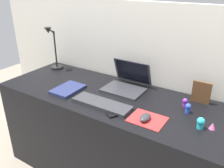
{
  "coord_description": "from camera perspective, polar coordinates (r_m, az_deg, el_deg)",
  "views": [
    {
      "loc": [
        0.83,
        -1.26,
        1.51
      ],
      "look_at": [
        0.02,
        0.0,
        0.83
      ],
      "focal_mm": 37.72,
      "sensor_mm": 36.0,
      "label": 1
    }
  ],
  "objects": [
    {
      "name": "back_wall",
      "position": [
        2.0,
        5.05,
        -0.25
      ],
      "size": [
        2.91,
        0.05,
        1.36
      ],
      "primitive_type": "cube",
      "color": "silver",
      "rests_on": "ground_plane"
    },
    {
      "name": "desk",
      "position": [
        1.89,
        -0.5,
        -12.67
      ],
      "size": [
        1.71,
        0.63,
        0.74
      ],
      "primitive_type": "cube",
      "color": "black",
      "rests_on": "ground_plane"
    },
    {
      "name": "laptop",
      "position": [
        1.78,
        3.76,
        0.61
      ],
      "size": [
        0.3,
        0.28,
        0.2
      ],
      "color": "#333338",
      "rests_on": "desk"
    },
    {
      "name": "keyboard",
      "position": [
        1.56,
        -2.5,
        -4.76
      ],
      "size": [
        0.41,
        0.13,
        0.02
      ],
      "primitive_type": "cube",
      "color": "#333338",
      "rests_on": "desk"
    },
    {
      "name": "mousepad",
      "position": [
        1.43,
        8.56,
        -8.47
      ],
      "size": [
        0.21,
        0.17,
        0.0
      ],
      "primitive_type": "cube",
      "color": "red",
      "rests_on": "desk"
    },
    {
      "name": "mouse",
      "position": [
        1.41,
        8.03,
        -8.02
      ],
      "size": [
        0.06,
        0.1,
        0.03
      ],
      "primitive_type": "ellipsoid",
      "color": "#333338",
      "rests_on": "mousepad"
    },
    {
      "name": "cell_phone",
      "position": [
        1.47,
        1.23,
        -7.04
      ],
      "size": [
        0.12,
        0.14,
        0.01
      ],
      "primitive_type": "cube",
      "rotation": [
        0.0,
        0.0,
        -0.55
      ],
      "color": "black",
      "rests_on": "desk"
    },
    {
      "name": "desk_lamp",
      "position": [
        2.18,
        -14.06,
        8.12
      ],
      "size": [
        0.11,
        0.15,
        0.39
      ],
      "color": "black",
      "rests_on": "desk"
    },
    {
      "name": "notebook_pad",
      "position": [
        1.79,
        -10.63,
        -1.23
      ],
      "size": [
        0.17,
        0.24,
        0.02
      ],
      "primitive_type": "cube",
      "rotation": [
        0.0,
        0.0,
        0.01
      ],
      "color": "navy",
      "rests_on": "desk"
    },
    {
      "name": "picture_frame",
      "position": [
        1.67,
        20.83,
        -1.94
      ],
      "size": [
        0.12,
        0.02,
        0.15
      ],
      "primitive_type": "cube",
      "color": "brown",
      "rests_on": "desk"
    },
    {
      "name": "toy_figurine_cyan",
      "position": [
        1.41,
        20.7,
        -8.75
      ],
      "size": [
        0.04,
        0.04,
        0.07
      ],
      "color": "#28B7CC",
      "rests_on": "desk"
    },
    {
      "name": "toy_figurine_purple",
      "position": [
        1.61,
        17.27,
        -4.18
      ],
      "size": [
        0.03,
        0.03,
        0.06
      ],
      "color": "purple",
      "rests_on": "desk"
    },
    {
      "name": "toy_figurine_blue",
      "position": [
        1.54,
        17.94,
        -5.53
      ],
      "size": [
        0.04,
        0.04,
        0.06
      ],
      "color": "blue",
      "rests_on": "desk"
    },
    {
      "name": "toy_figurine_pink",
      "position": [
        1.44,
        23.17,
        -9.32
      ],
      "size": [
        0.04,
        0.04,
        0.04
      ],
      "primitive_type": "cone",
      "color": "pink",
      "rests_on": "desk"
    }
  ]
}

